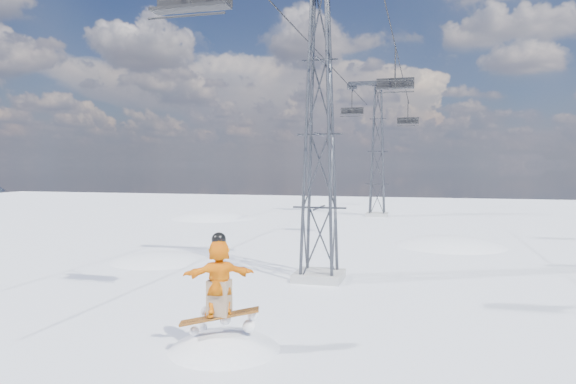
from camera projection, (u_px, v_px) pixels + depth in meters
The scene contains 9 objects.
ground at pixel (218, 352), 11.93m from camera, with size 120.00×120.00×0.00m, color white.
snow_terrain at pixel (276, 374), 34.15m from camera, with size 39.00×37.00×22.00m.
lift_tower_near at pixel (320, 135), 19.16m from camera, with size 5.20×1.80×11.43m.
lift_tower_far at pixel (378, 152), 43.30m from camera, with size 5.20×1.80×11.43m.
haul_cables at pixel (358, 54), 29.98m from camera, with size 4.46×51.00×0.06m.
lift_chair_near at pixel (191, 0), 13.51m from camera, with size 2.17×0.62×2.69m.
lift_chair_mid at pixel (395, 84), 28.26m from camera, with size 2.06×0.59×2.55m.
lift_chair_far at pixel (352, 111), 43.77m from camera, with size 1.93×0.55×2.39m.
lift_chair_extra at pixel (408, 121), 51.05m from camera, with size 2.12×0.61×2.63m.
Camera 1 is at (4.58, -10.91, 4.35)m, focal length 32.00 mm.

